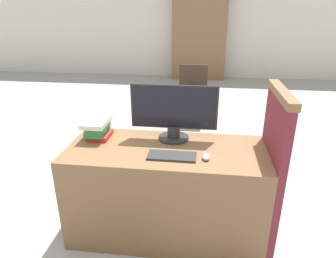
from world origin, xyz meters
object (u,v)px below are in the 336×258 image
(monitor, at_px, (174,113))
(book_stack, at_px, (98,128))
(far_chair, at_px, (193,91))
(mouse, at_px, (206,157))
(keyboard, at_px, (172,156))

(monitor, height_order, book_stack, monitor)
(far_chair, bearing_deg, mouse, -115.43)
(monitor, relative_size, book_stack, 2.36)
(monitor, xyz_separation_m, book_stack, (-0.59, -0.05, -0.14))
(monitor, bearing_deg, mouse, -50.57)
(keyboard, height_order, book_stack, book_stack)
(monitor, xyz_separation_m, keyboard, (0.02, -0.31, -0.21))
(monitor, relative_size, far_chair, 0.75)
(mouse, distance_m, book_stack, 0.89)
(mouse, bearing_deg, book_stack, 162.79)
(keyboard, relative_size, mouse, 4.09)
(monitor, distance_m, mouse, 0.45)
(monitor, relative_size, keyboard, 1.97)
(mouse, distance_m, far_chair, 2.73)
(keyboard, distance_m, mouse, 0.23)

